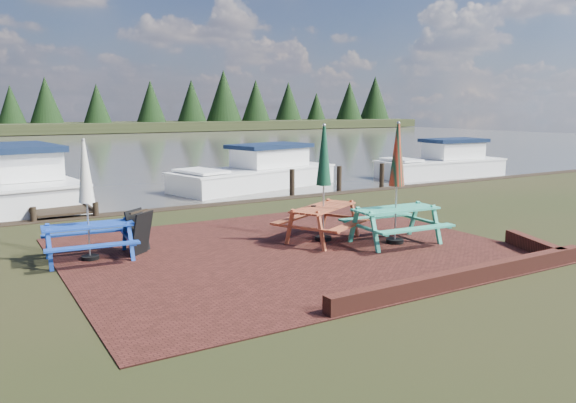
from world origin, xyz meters
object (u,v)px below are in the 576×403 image
Objects in this scene: chalkboard at (140,232)px; boat_far at (443,165)px; picnic_table_teal at (396,202)px; picnic_table_red at (323,201)px; jetty at (44,194)px; picnic_table_blue at (88,219)px; boat_near at (258,174)px; boat_jetty at (16,184)px.

boat_far reaches higher than chalkboard.
picnic_table_teal is 1.61m from picnic_table_red.
picnic_table_teal reaches higher than jetty.
picnic_table_blue is 18.83m from boat_far.
chalkboard is at bearing -85.61° from jetty.
picnic_table_red is 0.29× the size of jetty.
picnic_table_red is at bearing -65.11° from jetty.
picnic_table_blue is 11.89m from boat_near.
boat_far is (17.79, -2.00, -0.08)m from boat_jetty.
boat_near is (7.93, -0.38, 0.25)m from jetty.
boat_near is at bearing -12.95° from boat_jetty.
chalkboard is at bearing 162.66° from picnic_table_teal.
chalkboard is 9.04m from jetty.
jetty is at bearing 87.44° from picnic_table_red.
jetty is at bearing 55.74° from chalkboard.
boat_near is at bearing 86.02° from boat_far.
picnic_table_blue reaches higher than boat_near.
picnic_table_red is 10.99m from jetty.
boat_near is 9.17m from boat_far.
boat_jetty is at bearing 123.82° from picnic_table_teal.
jetty is 17.10m from boat_far.
chalkboard is (-3.92, 0.94, -0.45)m from picnic_table_red.
chalkboard is at bearing 126.26° from boat_near.
jetty is 1.44× the size of boat_far.
picnic_table_red reaches higher than jetty.
picnic_table_teal is at bearing 155.07° from boat_near.
boat_far is at bearing 43.80° from picnic_table_teal.
boat_jetty is at bearing 89.99° from picnic_table_red.
picnic_table_blue is 8.98m from jetty.
boat_near is at bearing 43.39° from picnic_table_red.
picnic_table_blue is 2.62× the size of chalkboard.
chalkboard is at bearing 117.98° from boat_far.
picnic_table_teal is 10.83m from boat_near.
boat_near is (8.23, 8.57, -0.47)m from picnic_table_blue.
chalkboard is (-5.14, 1.99, -0.47)m from picnic_table_teal.
boat_far is (17.33, 7.36, -0.46)m from picnic_table_blue.
picnic_table_teal is 5.53m from chalkboard.
boat_jetty is (-6.60, 11.41, -0.47)m from picnic_table_teal.
picnic_table_teal reaches higher than picnic_table_blue.
picnic_table_teal reaches higher than boat_far.
picnic_table_red is 0.36× the size of boat_near.
boat_jetty is at bearing 71.04° from boat_near.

